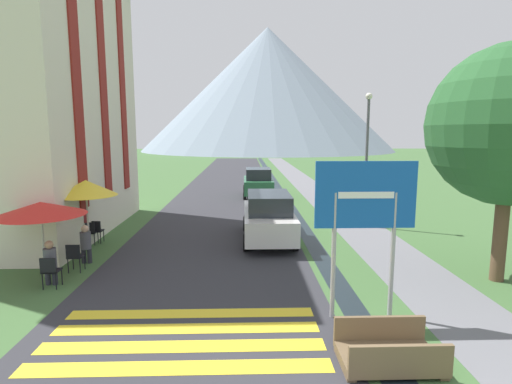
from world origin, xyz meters
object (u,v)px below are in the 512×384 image
at_px(person_seated_far, 50,260).
at_px(person_standing_terrace, 83,220).
at_px(person_seated_near, 86,242).
at_px(streetlamp, 367,150).
at_px(parked_car_near, 268,216).
at_px(cafe_chair_nearest, 50,270).
at_px(cafe_chair_near_right, 75,255).
at_px(road_sign, 365,211).
at_px(cafe_chair_far_left, 90,231).
at_px(cafe_umbrella_front_red, 41,209).
at_px(hotel_building, 36,75).
at_px(parked_car_far, 258,182).
at_px(tree_by_path, 510,126).
at_px(cafe_umbrella_middle_yellow, 86,188).
at_px(cafe_chair_far_right, 96,230).
at_px(footbridge, 389,353).

relative_size(person_seated_far, person_standing_terrace, 0.70).
distance_m(person_seated_far, person_seated_near, 1.80).
bearing_deg(streetlamp, parked_car_near, -153.80).
distance_m(cafe_chair_nearest, cafe_chair_near_right, 1.23).
distance_m(cafe_chair_near_right, person_standing_terrace, 2.62).
relative_size(road_sign, cafe_chair_far_left, 4.05).
bearing_deg(cafe_umbrella_front_red, person_seated_near, 62.02).
distance_m(cafe_chair_nearest, cafe_chair_far_left, 4.15).
relative_size(hotel_building, cafe_chair_near_right, 13.67).
relative_size(parked_car_far, person_standing_terrace, 2.24).
bearing_deg(tree_by_path, person_seated_far, 179.83).
distance_m(road_sign, cafe_umbrella_front_red, 8.58).
bearing_deg(cafe_chair_nearest, parked_car_far, 62.37).
bearing_deg(person_seated_far, cafe_umbrella_middle_yellow, 91.70).
height_order(cafe_chair_nearest, cafe_chair_near_right, same).
xyz_separation_m(road_sign, person_standing_terrace, (-8.19, 5.56, -1.38)).
xyz_separation_m(road_sign, cafe_chair_far_right, (-8.00, 6.20, -1.86)).
height_order(cafe_chair_far_right, tree_by_path, tree_by_path).
bearing_deg(streetlamp, person_seated_far, -148.21).
relative_size(cafe_chair_far_left, person_seated_far, 0.70).
relative_size(road_sign, cafe_chair_far_right, 4.05).
distance_m(parked_car_near, cafe_chair_near_right, 6.74).
bearing_deg(parked_car_near, cafe_chair_nearest, -142.39).
bearing_deg(parked_car_far, cafe_chair_near_right, -112.76).
xyz_separation_m(footbridge, person_seated_near, (-7.43, 5.75, 0.44)).
height_order(person_seated_near, streetlamp, streetlamp).
distance_m(person_seated_near, tree_by_path, 12.51).
height_order(road_sign, cafe_chair_far_right, road_sign).
xyz_separation_m(parked_car_near, parked_car_far, (-0.02, 10.48, -0.00)).
bearing_deg(cafe_umbrella_front_red, cafe_chair_far_left, 89.77).
height_order(road_sign, cafe_chair_nearest, road_sign).
bearing_deg(cafe_chair_far_left, cafe_umbrella_front_red, -91.58).
height_order(road_sign, streetlamp, streetlamp).
height_order(parked_car_near, cafe_umbrella_middle_yellow, cafe_umbrella_middle_yellow).
relative_size(cafe_chair_far_left, cafe_chair_near_right, 1.00).
height_order(parked_car_far, person_seated_far, parked_car_far).
bearing_deg(cafe_umbrella_front_red, person_seated_far, -52.30).
distance_m(parked_car_far, cafe_umbrella_middle_yellow, 13.46).
bearing_deg(person_standing_terrace, tree_by_path, -15.41).
distance_m(hotel_building, cafe_chair_near_right, 8.22).
relative_size(cafe_umbrella_front_red, cafe_umbrella_middle_yellow, 0.96).
relative_size(cafe_chair_far_left, person_seated_near, 0.70).
relative_size(cafe_chair_nearest, cafe_umbrella_middle_yellow, 0.34).
relative_size(hotel_building, tree_by_path, 1.84).
bearing_deg(hotel_building, cafe_chair_nearest, -63.82).
bearing_deg(road_sign, cafe_chair_nearest, 166.33).
bearing_deg(cafe_umbrella_middle_yellow, streetlamp, 18.71).
height_order(parked_car_near, cafe_chair_nearest, parked_car_near).
distance_m(cafe_umbrella_front_red, person_seated_far, 1.47).
bearing_deg(person_seated_far, parked_car_far, 67.76).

